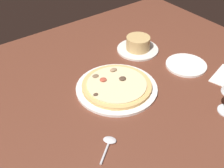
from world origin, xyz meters
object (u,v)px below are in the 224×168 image
at_px(pizza_main, 117,87).
at_px(spoon, 109,143).
at_px(ramekin_on_saucer, 138,45).
at_px(side_plate, 186,65).

bearing_deg(pizza_main, spoon, -132.87).
xyz_separation_m(ramekin_on_saucer, side_plate, (0.08, -0.21, -0.02)).
bearing_deg(side_plate, ramekin_on_saucer, 110.16).
distance_m(pizza_main, ramekin_on_saucer, 0.28).
xyz_separation_m(side_plate, spoon, (-0.49, -0.14, 0.00)).
relative_size(pizza_main, side_plate, 1.81).
height_order(pizza_main, spoon, pizza_main).
xyz_separation_m(pizza_main, side_plate, (0.31, -0.05, -0.01)).
distance_m(pizza_main, spoon, 0.26).
bearing_deg(ramekin_on_saucer, spoon, -139.93).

